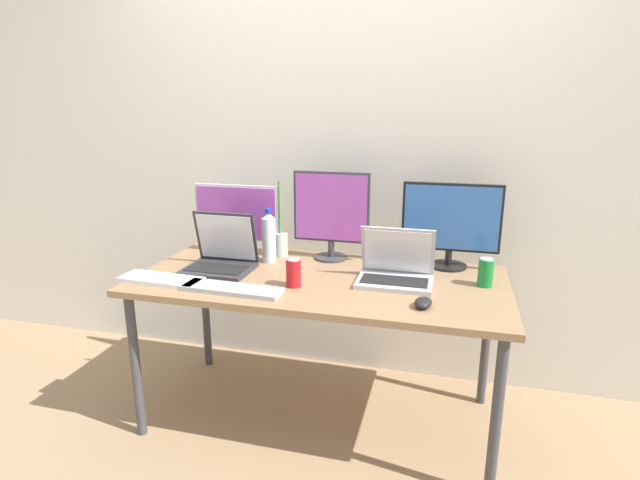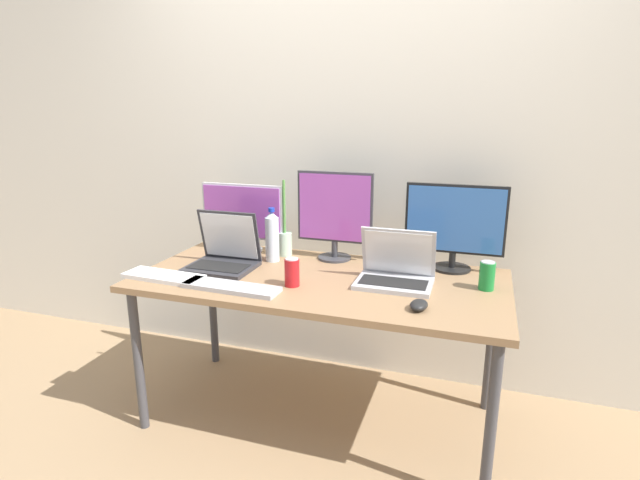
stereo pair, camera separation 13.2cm
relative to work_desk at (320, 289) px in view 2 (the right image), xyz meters
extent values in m
plane|color=#9E7F5B|center=(0.00, 0.00, -0.68)|extent=(16.00, 16.00, 0.00)
cube|color=silver|center=(0.00, 0.59, 0.62)|extent=(7.00, 0.08, 2.60)
cylinder|color=#424247|center=(-0.79, -0.34, -0.33)|extent=(0.04, 0.04, 0.71)
cylinder|color=#424247|center=(0.79, -0.34, -0.33)|extent=(0.04, 0.04, 0.71)
cylinder|color=#424247|center=(-0.79, 0.34, -0.33)|extent=(0.04, 0.04, 0.71)
cylinder|color=#424247|center=(0.79, 0.34, -0.33)|extent=(0.04, 0.04, 0.71)
cube|color=#93704C|center=(0.00, 0.00, 0.04)|extent=(1.69, 0.80, 0.03)
cylinder|color=silver|center=(-0.53, 0.28, 0.06)|extent=(0.20, 0.20, 0.01)
cylinder|color=silver|center=(-0.53, 0.28, 0.10)|extent=(0.03, 0.03, 0.06)
cube|color=silver|center=(-0.53, 0.28, 0.28)|extent=(0.47, 0.02, 0.29)
cube|color=#A54CB2|center=(-0.53, 0.27, 0.28)|extent=(0.44, 0.01, 0.27)
cylinder|color=#38383D|center=(-0.02, 0.30, 0.06)|extent=(0.17, 0.17, 0.01)
cylinder|color=#38383D|center=(-0.02, 0.30, 0.11)|extent=(0.03, 0.03, 0.08)
cube|color=#38383D|center=(-0.02, 0.30, 0.33)|extent=(0.39, 0.02, 0.36)
cube|color=#A54CB2|center=(-0.02, 0.29, 0.33)|extent=(0.37, 0.01, 0.33)
cylinder|color=black|center=(0.57, 0.31, 0.06)|extent=(0.18, 0.18, 0.01)
cylinder|color=black|center=(0.57, 0.31, 0.11)|extent=(0.03, 0.03, 0.07)
cube|color=black|center=(0.57, 0.31, 0.31)|extent=(0.47, 0.02, 0.33)
cube|color=#3366B2|center=(0.57, 0.30, 0.31)|extent=(0.44, 0.01, 0.31)
cube|color=#2D2D33|center=(-0.50, -0.04, 0.07)|extent=(0.32, 0.26, 0.02)
cube|color=black|center=(-0.50, -0.06, 0.08)|extent=(0.28, 0.14, 0.00)
cube|color=#2D2D33|center=(-0.50, 0.06, 0.21)|extent=(0.32, 0.07, 0.25)
cube|color=white|center=(-0.50, 0.06, 0.20)|extent=(0.29, 0.05, 0.23)
cube|color=#B7B7BC|center=(0.34, 0.00, 0.07)|extent=(0.33, 0.23, 0.02)
cube|color=black|center=(0.34, -0.02, 0.08)|extent=(0.29, 0.13, 0.00)
cube|color=#B7B7BC|center=(0.34, 0.09, 0.19)|extent=(0.33, 0.08, 0.23)
cube|color=white|center=(0.34, 0.08, 0.19)|extent=(0.30, 0.07, 0.20)
cube|color=white|center=(-0.68, -0.24, 0.07)|extent=(0.39, 0.16, 0.02)
cube|color=#B2B2B7|center=(-0.32, -0.27, 0.07)|extent=(0.44, 0.14, 0.02)
ellipsoid|color=black|center=(0.48, -0.24, 0.08)|extent=(0.08, 0.11, 0.04)
cylinder|color=silver|center=(-0.31, 0.17, 0.17)|extent=(0.07, 0.07, 0.23)
cone|color=silver|center=(-0.31, 0.17, 0.30)|extent=(0.06, 0.06, 0.03)
cylinder|color=#1938B2|center=(-0.31, 0.17, 0.33)|extent=(0.03, 0.03, 0.02)
cylinder|color=#197F33|center=(0.73, 0.08, 0.12)|extent=(0.07, 0.07, 0.12)
cylinder|color=silver|center=(0.73, 0.08, 0.18)|extent=(0.06, 0.06, 0.00)
cylinder|color=red|center=(-0.08, -0.14, 0.12)|extent=(0.07, 0.07, 0.12)
cylinder|color=silver|center=(-0.08, -0.14, 0.18)|extent=(0.06, 0.06, 0.00)
cylinder|color=#B2D1B7|center=(-0.29, 0.28, 0.12)|extent=(0.08, 0.08, 0.12)
cylinder|color=#519342|center=(-0.29, 0.28, 0.32)|extent=(0.01, 0.01, 0.28)
camera|label=1|loc=(0.56, -2.11, 0.83)|focal=28.00mm
camera|label=2|loc=(0.69, -2.08, 0.83)|focal=28.00mm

